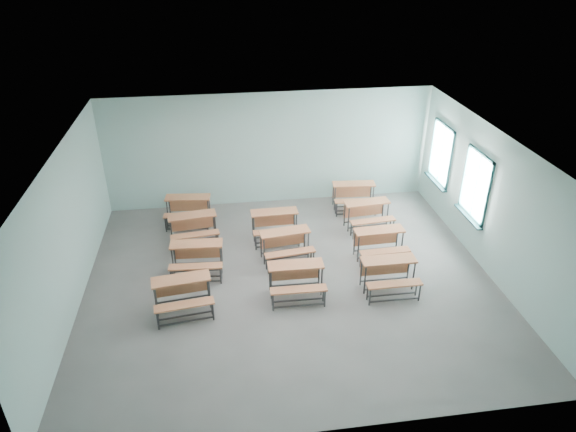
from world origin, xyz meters
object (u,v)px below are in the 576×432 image
at_px(desk_unit_r2c0, 193,225).
at_px(desk_unit_r2c1, 275,222).
at_px(desk_unit_r0c1, 296,276).
at_px(desk_unit_r1c0, 197,255).
at_px(desk_unit_r1c1, 286,242).
at_px(desk_unit_r2c2, 368,212).
at_px(desk_unit_r3c2, 354,193).
at_px(desk_unit_r1c2, 380,241).
at_px(desk_unit_r0c0, 182,291).
at_px(desk_unit_r0c2, 389,271).
at_px(desk_unit_r3c0, 188,207).

xyz_separation_m(desk_unit_r2c0, desk_unit_r2c1, (2.03, -0.12, 0.00)).
relative_size(desk_unit_r0c1, desk_unit_r1c0, 0.97).
height_order(desk_unit_r1c1, desk_unit_r2c2, same).
bearing_deg(desk_unit_r0c1, desk_unit_r2c2, 49.45).
relative_size(desk_unit_r0c1, desk_unit_r3c2, 0.96).
bearing_deg(desk_unit_r1c2, desk_unit_r0c1, -154.42).
height_order(desk_unit_r1c2, desk_unit_r2c2, same).
height_order(desk_unit_r0c0, desk_unit_r1c2, same).
bearing_deg(desk_unit_r1c0, desk_unit_r1c2, 3.80).
height_order(desk_unit_r0c1, desk_unit_r3c2, same).
distance_m(desk_unit_r1c0, desk_unit_r3c2, 5.02).
height_order(desk_unit_r2c0, desk_unit_r3c2, same).
relative_size(desk_unit_r1c1, desk_unit_r2c0, 1.00).
bearing_deg(desk_unit_r1c2, desk_unit_r0c0, -165.97).
relative_size(desk_unit_r0c0, desk_unit_r3c2, 1.02).
height_order(desk_unit_r2c1, desk_unit_r2c2, same).
distance_m(desk_unit_r0c2, desk_unit_r1c2, 1.25).
height_order(desk_unit_r0c0, desk_unit_r3c2, same).
xyz_separation_m(desk_unit_r0c0, desk_unit_r0c1, (2.36, 0.17, 0.00)).
bearing_deg(desk_unit_r2c1, desk_unit_r2c0, 175.55).
relative_size(desk_unit_r0c0, desk_unit_r1c1, 1.00).
height_order(desk_unit_r0c0, desk_unit_r0c2, same).
bearing_deg(desk_unit_r2c1, desk_unit_r2c2, 3.25).
xyz_separation_m(desk_unit_r0c1, desk_unit_r2c2, (2.30, 2.59, 0.00)).
relative_size(desk_unit_r0c2, desk_unit_r2c1, 0.99).
bearing_deg(desk_unit_r1c2, desk_unit_r0c2, -100.32).
distance_m(desk_unit_r1c0, desk_unit_r2c2, 4.62).
distance_m(desk_unit_r0c0, desk_unit_r1c0, 1.35).
distance_m(desk_unit_r0c2, desk_unit_r3c2, 3.82).
height_order(desk_unit_r1c0, desk_unit_r3c0, same).
bearing_deg(desk_unit_r0c2, desk_unit_r0c1, 177.27).
distance_m(desk_unit_r1c1, desk_unit_r2c2, 2.61).
xyz_separation_m(desk_unit_r0c0, desk_unit_r2c0, (0.17, 2.69, 0.00)).
height_order(desk_unit_r1c0, desk_unit_r1c2, same).
bearing_deg(desk_unit_r3c0, desk_unit_r3c2, 8.08).
distance_m(desk_unit_r0c2, desk_unit_r1c0, 4.28).
xyz_separation_m(desk_unit_r1c0, desk_unit_r3c0, (-0.26, 2.39, 0.00)).
height_order(desk_unit_r1c2, desk_unit_r3c2, same).
height_order(desk_unit_r1c0, desk_unit_r2c2, same).
distance_m(desk_unit_r0c0, desk_unit_r3c2, 6.01).
bearing_deg(desk_unit_r1c0, desk_unit_r3c2, 34.66).
bearing_deg(desk_unit_r0c1, desk_unit_r0c0, -174.80).
bearing_deg(desk_unit_r0c0, desk_unit_r0c2, -6.11).
relative_size(desk_unit_r0c1, desk_unit_r2c1, 1.00).
bearing_deg(desk_unit_r1c1, desk_unit_r2c2, 19.94).
xyz_separation_m(desk_unit_r2c0, desk_unit_r3c0, (-0.16, 1.02, 0.00)).
height_order(desk_unit_r2c0, desk_unit_r3c0, same).
relative_size(desk_unit_r1c0, desk_unit_r2c1, 1.03).
relative_size(desk_unit_r0c2, desk_unit_r2c2, 0.95).
height_order(desk_unit_r0c1, desk_unit_r1c0, same).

